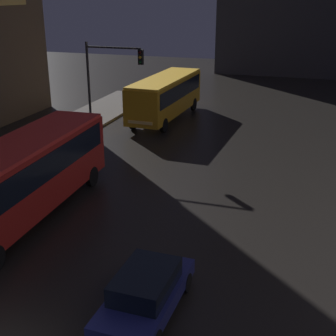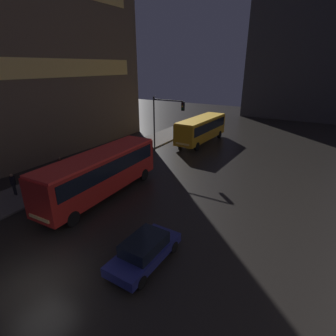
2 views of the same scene
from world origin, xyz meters
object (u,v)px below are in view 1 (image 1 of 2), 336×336
at_px(bus_near, 24,172).
at_px(bus_far, 166,93).
at_px(car_taxi, 146,292).
at_px(traffic_light_main, 107,74).

relative_size(bus_near, bus_far, 1.12).
bearing_deg(car_taxi, bus_far, -71.89).
distance_m(car_taxi, traffic_light_main, 18.42).
bearing_deg(car_taxi, traffic_light_main, -60.59).
xyz_separation_m(bus_near, bus_far, (0.39, 17.66, -0.13)).
height_order(bus_far, car_taxi, bus_far).
height_order(bus_far, traffic_light_main, traffic_light_main).
relative_size(bus_near, car_taxi, 2.55).
relative_size(bus_far, car_taxi, 2.28).
distance_m(bus_far, car_taxi, 23.07).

